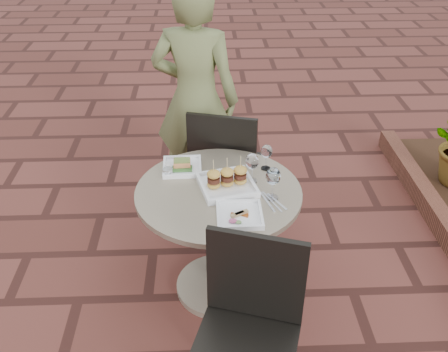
{
  "coord_description": "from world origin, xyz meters",
  "views": [
    {
      "loc": [
        -0.05,
        -2.14,
        2.25
      ],
      "look_at": [
        0.05,
        0.07,
        0.82
      ],
      "focal_mm": 40.0,
      "sensor_mm": 36.0,
      "label": 1
    }
  ],
  "objects_px": {
    "cafe_table": "(219,226)",
    "plate_tuna": "(239,215)",
    "chair_far": "(225,161)",
    "diner": "(196,100)",
    "chair_near": "(249,318)",
    "plate_sliders": "(227,181)",
    "plate_salmon": "(182,166)"
  },
  "relations": [
    {
      "from": "chair_far",
      "to": "plate_sliders",
      "type": "height_order",
      "value": "chair_far"
    },
    {
      "from": "chair_far",
      "to": "plate_tuna",
      "type": "bearing_deg",
      "value": 106.98
    },
    {
      "from": "diner",
      "to": "chair_near",
      "type": "bearing_deg",
      "value": 111.0
    },
    {
      "from": "plate_tuna",
      "to": "chair_near",
      "type": "bearing_deg",
      "value": -88.37
    },
    {
      "from": "cafe_table",
      "to": "plate_sliders",
      "type": "bearing_deg",
      "value": 28.43
    },
    {
      "from": "cafe_table",
      "to": "plate_tuna",
      "type": "height_order",
      "value": "plate_tuna"
    },
    {
      "from": "chair_near",
      "to": "diner",
      "type": "bearing_deg",
      "value": 115.43
    },
    {
      "from": "diner",
      "to": "plate_salmon",
      "type": "distance_m",
      "value": 0.74
    },
    {
      "from": "chair_far",
      "to": "diner",
      "type": "bearing_deg",
      "value": -48.06
    },
    {
      "from": "plate_salmon",
      "to": "diner",
      "type": "bearing_deg",
      "value": 84.15
    },
    {
      "from": "chair_near",
      "to": "plate_sliders",
      "type": "bearing_deg",
      "value": 112.26
    },
    {
      "from": "chair_near",
      "to": "plate_salmon",
      "type": "height_order",
      "value": "chair_near"
    },
    {
      "from": "cafe_table",
      "to": "chair_near",
      "type": "distance_m",
      "value": 0.74
    },
    {
      "from": "cafe_table",
      "to": "plate_sliders",
      "type": "height_order",
      "value": "plate_sliders"
    },
    {
      "from": "chair_far",
      "to": "chair_near",
      "type": "bearing_deg",
      "value": 106.72
    },
    {
      "from": "cafe_table",
      "to": "chair_far",
      "type": "xyz_separation_m",
      "value": [
        0.06,
        0.6,
        0.07
      ]
    },
    {
      "from": "chair_far",
      "to": "chair_near",
      "type": "relative_size",
      "value": 1.0
    },
    {
      "from": "diner",
      "to": "plate_sliders",
      "type": "height_order",
      "value": "diner"
    },
    {
      "from": "plate_salmon",
      "to": "chair_near",
      "type": "bearing_deg",
      "value": -71.95
    },
    {
      "from": "chair_far",
      "to": "plate_salmon",
      "type": "xyz_separation_m",
      "value": [
        -0.26,
        -0.37,
        0.2
      ]
    },
    {
      "from": "diner",
      "to": "plate_sliders",
      "type": "bearing_deg",
      "value": 113.52
    },
    {
      "from": "cafe_table",
      "to": "plate_tuna",
      "type": "relative_size",
      "value": 3.94
    },
    {
      "from": "chair_near",
      "to": "plate_sliders",
      "type": "xyz_separation_m",
      "value": [
        -0.06,
        0.75,
        0.22
      ]
    },
    {
      "from": "plate_salmon",
      "to": "chair_far",
      "type": "bearing_deg",
      "value": 54.44
    },
    {
      "from": "chair_near",
      "to": "plate_salmon",
      "type": "relative_size",
      "value": 4.16
    },
    {
      "from": "plate_tuna",
      "to": "plate_salmon",
      "type": "bearing_deg",
      "value": 122.5
    },
    {
      "from": "chair_far",
      "to": "diner",
      "type": "relative_size",
      "value": 0.56
    },
    {
      "from": "plate_tuna",
      "to": "chair_far",
      "type": "bearing_deg",
      "value": 92.33
    },
    {
      "from": "diner",
      "to": "plate_sliders",
      "type": "xyz_separation_m",
      "value": [
        0.17,
        -0.93,
        -0.06
      ]
    },
    {
      "from": "plate_salmon",
      "to": "cafe_table",
      "type": "bearing_deg",
      "value": -48.45
    },
    {
      "from": "plate_sliders",
      "to": "cafe_table",
      "type": "bearing_deg",
      "value": -151.57
    },
    {
      "from": "chair_far",
      "to": "plate_tuna",
      "type": "relative_size",
      "value": 4.07
    }
  ]
}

